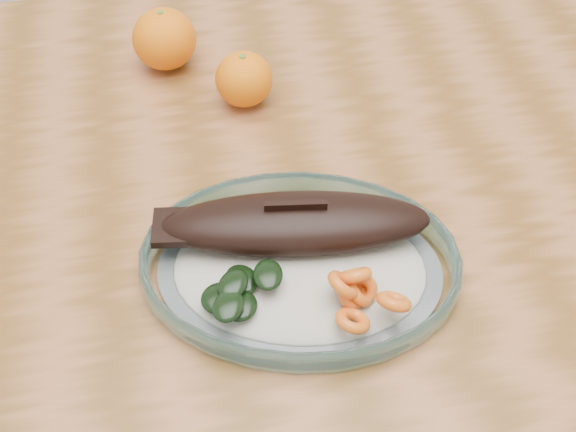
{
  "coord_description": "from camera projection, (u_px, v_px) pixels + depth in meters",
  "views": [
    {
      "loc": [
        -0.12,
        -0.56,
        1.32
      ],
      "look_at": [
        -0.02,
        -0.09,
        0.77
      ],
      "focal_mm": 45.0,
      "sensor_mm": 36.0,
      "label": 1
    }
  ],
  "objects": [
    {
      "name": "orange_left",
      "position": [
        164.0,
        39.0,
        0.9
      ],
      "size": [
        0.08,
        0.08,
        0.08
      ],
      "primitive_type": "sphere",
      "color": "orange",
      "rests_on": "dining_table"
    },
    {
      "name": "plated_meal",
      "position": [
        299.0,
        261.0,
        0.69
      ],
      "size": [
        0.66,
        0.66,
        0.08
      ],
      "rotation": [
        0.0,
        0.0,
        -0.23
      ],
      "color": "white",
      "rests_on": "dining_table"
    },
    {
      "name": "dining_table",
      "position": [
        294.0,
        223.0,
        0.88
      ],
      "size": [
        1.2,
        0.8,
        0.75
      ],
      "color": "brown",
      "rests_on": "ground"
    },
    {
      "name": "orange_right",
      "position": [
        244.0,
        79.0,
        0.85
      ],
      "size": [
        0.07,
        0.07,
        0.07
      ],
      "primitive_type": "sphere",
      "color": "orange",
      "rests_on": "dining_table"
    }
  ]
}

